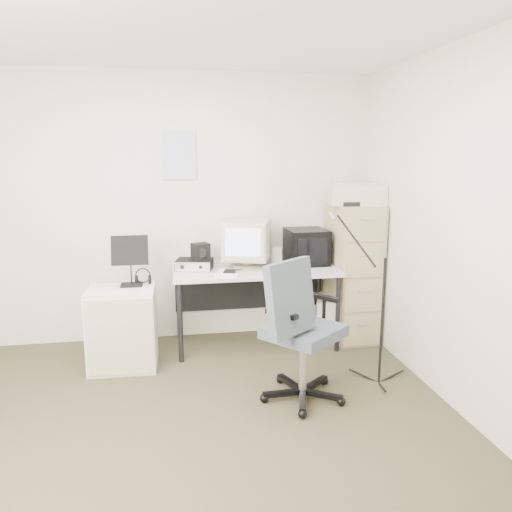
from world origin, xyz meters
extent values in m
cube|color=#423D29|center=(0.00, 0.00, -0.01)|extent=(3.60, 3.60, 0.01)
cube|color=white|center=(0.00, 0.00, 2.50)|extent=(3.60, 3.60, 0.01)
cube|color=beige|center=(0.00, 1.80, 1.25)|extent=(3.60, 0.02, 2.50)
cube|color=beige|center=(0.00, -1.80, 1.25)|extent=(3.60, 0.02, 2.50)
cube|color=beige|center=(1.80, 0.00, 1.25)|extent=(0.02, 3.60, 2.50)
cube|color=white|center=(-0.02, 1.79, 1.75)|extent=(0.30, 0.02, 0.44)
cube|color=gray|center=(1.58, 1.48, 0.65)|extent=(0.40, 0.60, 1.30)
cube|color=beige|center=(1.58, 1.44, 1.39)|extent=(0.54, 0.41, 0.19)
cube|color=silver|center=(0.63, 1.45, 0.36)|extent=(1.50, 0.70, 0.73)
cube|color=beige|center=(0.56, 1.52, 0.95)|extent=(0.51, 0.52, 0.44)
cube|color=black|center=(1.15, 1.58, 0.90)|extent=(0.38, 0.40, 0.33)
cube|color=#BDB094|center=(0.87, 1.57, 0.81)|extent=(0.12, 0.12, 0.17)
cube|color=beige|center=(0.64, 1.26, 0.74)|extent=(0.49, 0.28, 0.03)
cube|color=black|center=(0.94, 1.24, 0.75)|extent=(0.09, 0.13, 0.03)
cube|color=black|center=(0.08, 1.52, 0.78)|extent=(0.36, 0.29, 0.09)
cube|color=black|center=(0.14, 1.51, 0.89)|extent=(0.18, 0.17, 0.15)
cube|color=white|center=(0.37, 1.28, 0.74)|extent=(0.27, 0.31, 0.02)
cube|color=beige|center=(1.36, 1.54, 0.20)|extent=(0.32, 0.47, 0.40)
cube|color=slate|center=(0.79, 0.33, 0.54)|extent=(0.87, 0.87, 1.07)
cube|color=silver|center=(-0.55, 1.14, 0.34)|extent=(0.56, 0.45, 0.68)
cube|color=black|center=(-0.46, 1.23, 0.89)|extent=(0.33, 0.22, 0.44)
torus|color=black|center=(-0.37, 1.27, 0.72)|extent=(0.18, 0.18, 0.03)
cylinder|color=black|center=(1.45, 0.49, 0.65)|extent=(0.02, 0.02, 1.31)
camera|label=1|loc=(-0.12, -2.94, 1.75)|focal=35.00mm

